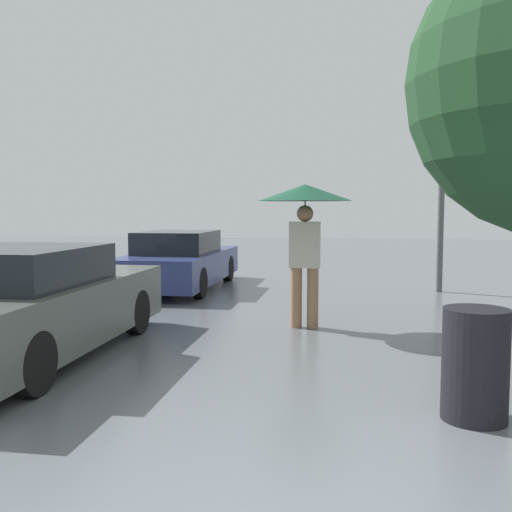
{
  "coord_description": "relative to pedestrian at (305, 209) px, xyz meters",
  "views": [
    {
      "loc": [
        0.16,
        -2.47,
        1.66
      ],
      "look_at": [
        -1.05,
        5.43,
        1.0
      ],
      "focal_mm": 40.0,
      "sensor_mm": 36.0,
      "label": 1
    }
  ],
  "objects": [
    {
      "name": "parked_car_farthest",
      "position": [
        -2.84,
        3.58,
        -1.1
      ],
      "size": [
        1.65,
        4.25,
        1.2
      ],
      "color": "navy",
      "rests_on": "ground_plane"
    },
    {
      "name": "pedestrian",
      "position": [
        0.0,
        0.0,
        0.0
      ],
      "size": [
        1.29,
        1.29,
        2.0
      ],
      "color": "#9E7051",
      "rests_on": "ground_plane"
    },
    {
      "name": "street_lamp",
      "position": [
        2.44,
        3.87,
        0.61
      ],
      "size": [
        0.25,
        0.25,
        3.88
      ],
      "color": "#515456",
      "rests_on": "ground_plane"
    },
    {
      "name": "trash_bin",
      "position": [
        1.56,
        -3.3,
        -1.21
      ],
      "size": [
        0.51,
        0.51,
        0.89
      ],
      "color": "black",
      "rests_on": "ground_plane"
    },
    {
      "name": "parked_car_nearest",
      "position": [
        -2.96,
        -2.05,
        -1.07
      ],
      "size": [
        1.73,
        4.15,
        1.25
      ],
      "color": "#4C514C",
      "rests_on": "ground_plane"
    }
  ]
}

